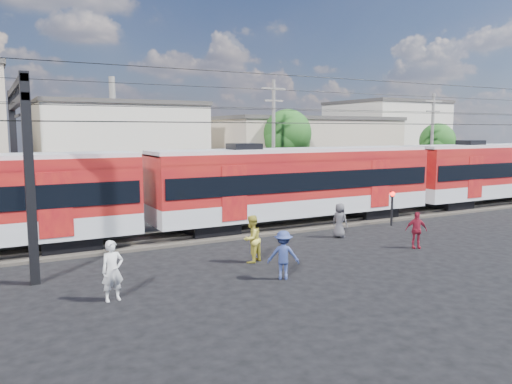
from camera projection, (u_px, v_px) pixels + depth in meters
ground at (338, 270)px, 18.41m from camera, size 120.00×120.00×0.00m
track_bed at (241, 230)px, 25.38m from camera, size 70.00×3.40×0.12m
rail_near at (248, 231)px, 24.71m from camera, size 70.00×0.12×0.12m
rail_far at (235, 226)px, 26.02m from camera, size 70.00×0.12×0.12m
commuter_train at (301, 181)px, 26.80m from camera, size 50.30×3.08×4.17m
catenary at (54, 130)px, 20.67m from camera, size 70.00×9.30×7.52m
building_midwest at (114, 148)px, 40.58m from camera, size 12.24×12.24×7.30m
building_mideast at (299, 152)px, 45.58m from camera, size 16.32×10.20×6.30m
building_east at (385, 139)px, 55.56m from camera, size 10.20×10.20×8.30m
utility_pole_mid at (273, 139)px, 33.78m from camera, size 1.80×0.24×8.50m
utility_pole_east at (432, 141)px, 39.55m from camera, size 1.80×0.24×8.00m
tree_near at (289, 136)px, 37.97m from camera, size 3.82×3.64×6.72m
tree_far at (438, 143)px, 44.26m from camera, size 3.36×3.12×5.76m
pedestrian_a at (113, 271)px, 14.99m from camera, size 0.73×0.53×1.85m
pedestrian_b at (252, 239)px, 19.38m from camera, size 1.12×1.03×1.86m
pedestrian_c at (283, 255)px, 17.19m from camera, size 1.27×1.10×1.70m
pedestrian_d at (416, 230)px, 21.73m from camera, size 1.01×0.79×1.60m
pedestrian_e at (340, 220)px, 23.91m from camera, size 0.78×0.94×1.66m
car_silver at (434, 188)px, 38.81m from camera, size 4.21×2.08×1.38m
car_white at (510, 182)px, 43.46m from camera, size 4.15×2.14×1.30m
crossing_signal at (392, 202)px, 26.79m from camera, size 0.28×0.28×1.90m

